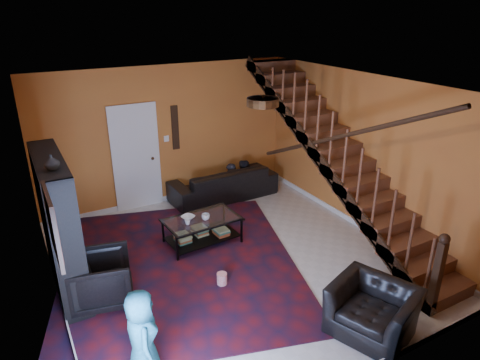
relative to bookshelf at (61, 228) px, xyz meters
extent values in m
plane|color=beige|center=(2.40, -0.60, -0.96)|extent=(5.50, 5.50, 0.00)
plane|color=#C2732B|center=(2.40, 2.15, 0.44)|extent=(5.20, 0.00, 5.20)
plane|color=#C2732B|center=(2.40, -3.35, 0.44)|extent=(5.20, 0.00, 5.20)
plane|color=#C2732B|center=(-0.20, -0.60, 0.44)|extent=(0.00, 5.50, 5.50)
plane|color=#C2732B|center=(5.00, -0.60, 0.44)|extent=(0.00, 5.50, 5.50)
plane|color=white|center=(2.40, -0.60, 1.84)|extent=(5.50, 5.50, 0.00)
cube|color=silver|center=(2.40, 2.14, -0.91)|extent=(5.20, 0.02, 0.10)
cube|color=silver|center=(-0.19, -0.60, -0.91)|extent=(0.02, 5.50, 0.10)
cube|color=#C2732B|center=(4.53, -0.60, 0.36)|extent=(0.95, 4.92, 2.83)
cube|color=black|center=(4.07, -0.60, 0.44)|extent=(0.04, 5.02, 3.02)
cylinder|color=black|center=(4.10, -0.60, 0.89)|extent=(0.07, 4.20, 2.44)
cube|color=black|center=(4.10, -3.00, -0.41)|extent=(0.10, 0.10, 1.10)
cube|color=black|center=(0.00, 0.00, 0.04)|extent=(0.35, 1.80, 2.00)
cube|color=black|center=(0.00, 0.00, -0.56)|extent=(0.35, 1.72, 0.03)
cube|color=black|center=(0.00, 0.00, 0.20)|extent=(0.35, 1.72, 0.03)
cube|color=silver|center=(1.70, 2.12, 0.06)|extent=(0.82, 0.05, 2.05)
cube|color=#9A2E1C|center=(-0.17, -1.50, 0.79)|extent=(0.04, 0.74, 0.74)
cube|color=black|center=(2.55, 2.13, 0.59)|extent=(0.14, 0.03, 0.90)
cylinder|color=#3F2814|center=(2.40, -1.40, 1.78)|extent=(0.40, 0.40, 0.10)
cube|color=#4F0E12|center=(1.60, -0.30, -0.95)|extent=(4.58, 4.93, 0.02)
imported|color=black|center=(3.40, 1.70, -0.63)|extent=(2.29, 0.96, 0.66)
imported|color=black|center=(0.35, -0.61, -0.60)|extent=(0.96, 0.94, 0.73)
imported|color=black|center=(3.17, -2.85, -0.64)|extent=(1.16, 1.23, 0.64)
imported|color=black|center=(3.60, 1.75, -0.83)|extent=(0.46, 0.33, 1.17)
imported|color=black|center=(3.90, 1.75, -0.82)|extent=(0.61, 0.50, 1.19)
imported|color=#1C5E6B|center=(0.45, -2.19, -0.39)|extent=(0.43, 0.60, 1.14)
cube|color=black|center=(1.62, -0.17, -0.73)|extent=(0.03, 0.03, 0.47)
cube|color=black|center=(2.80, -0.17, -0.73)|extent=(0.03, 0.03, 0.47)
cube|color=black|center=(1.62, 0.50, -0.73)|extent=(0.03, 0.03, 0.47)
cube|color=black|center=(2.80, 0.50, -0.73)|extent=(0.03, 0.03, 0.47)
cube|color=black|center=(2.21, 0.16, -0.84)|extent=(1.22, 0.74, 0.02)
cube|color=silver|center=(2.21, 0.16, -0.50)|extent=(1.29, 0.80, 0.02)
imported|color=#999999|center=(2.25, 0.10, -0.44)|extent=(0.14, 0.14, 0.11)
imported|color=#999999|center=(1.92, 0.09, -0.45)|extent=(0.10, 0.10, 0.09)
imported|color=#999999|center=(2.01, 0.27, -0.46)|extent=(0.28, 0.28, 0.05)
imported|color=#999999|center=(0.00, -0.50, 1.13)|extent=(0.18, 0.18, 0.19)
cylinder|color=red|center=(1.96, -1.08, -0.86)|extent=(0.20, 0.20, 0.18)
camera|label=1|loc=(-0.37, -5.80, 2.88)|focal=32.00mm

